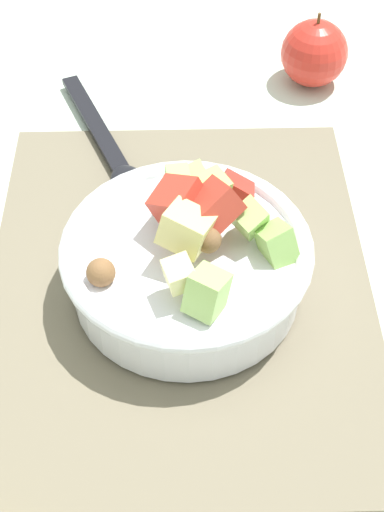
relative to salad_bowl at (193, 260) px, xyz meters
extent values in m
plane|color=silver|center=(-0.01, -0.01, -0.04)|extent=(2.40, 2.40, 0.00)
cube|color=#756B56|center=(-0.01, -0.01, -0.04)|extent=(0.44, 0.34, 0.01)
cylinder|color=white|center=(0.00, 0.00, -0.01)|extent=(0.20, 0.20, 0.05)
torus|color=white|center=(0.00, 0.00, 0.02)|extent=(0.22, 0.22, 0.02)
cube|color=red|center=(-0.06, 0.04, 0.03)|extent=(0.04, 0.04, 0.04)
cube|color=#BC3828|center=(-0.02, 0.00, 0.05)|extent=(0.05, 0.06, 0.04)
cube|color=#A3CC6B|center=(-0.01, 0.05, 0.04)|extent=(0.04, 0.04, 0.04)
cube|color=#A3CC6B|center=(-0.07, 0.01, 0.03)|extent=(0.04, 0.03, 0.04)
cube|color=#A3CC6B|center=(0.07, 0.01, 0.03)|extent=(0.04, 0.04, 0.04)
cube|color=beige|center=(0.05, 0.00, 0.04)|extent=(0.03, 0.03, 0.02)
sphere|color=brown|center=(0.03, -0.07, 0.02)|extent=(0.03, 0.03, 0.03)
cube|color=#93C160|center=(0.01, 0.07, 0.03)|extent=(0.04, 0.04, 0.04)
cube|color=#A3CC6B|center=(-0.05, -0.01, 0.05)|extent=(0.02, 0.02, 0.03)
cube|color=#9EC656|center=(-0.05, 0.02, 0.04)|extent=(0.04, 0.04, 0.02)
sphere|color=brown|center=(0.02, 0.02, 0.05)|extent=(0.03, 0.03, 0.03)
cube|color=#BC3828|center=(-0.01, 0.02, 0.05)|extent=(0.05, 0.05, 0.05)
cube|color=#E5D684|center=(0.01, 0.00, 0.05)|extent=(0.05, 0.05, 0.04)
ellipsoid|color=black|center=(-0.13, -0.06, -0.03)|extent=(0.07, 0.05, 0.01)
cube|color=black|center=(-0.23, -0.10, -0.03)|extent=(0.18, 0.09, 0.01)
sphere|color=red|center=(-0.32, 0.15, 0.00)|extent=(0.08, 0.08, 0.08)
cylinder|color=brown|center=(-0.32, 0.15, 0.04)|extent=(0.00, 0.00, 0.01)
camera|label=1|loc=(0.44, -0.01, 0.49)|focal=53.82mm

